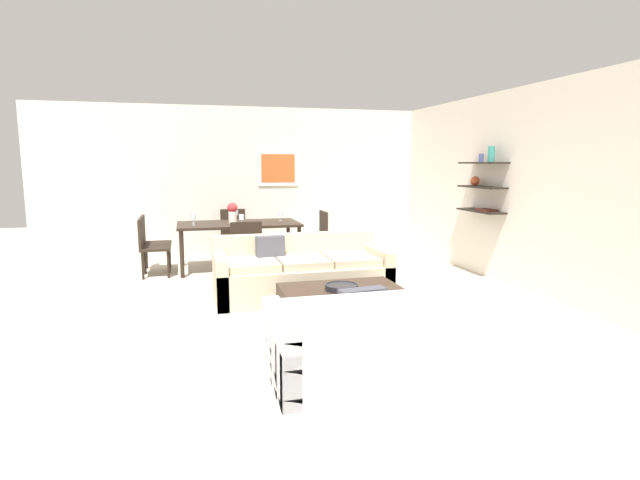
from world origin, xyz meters
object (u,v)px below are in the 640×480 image
(coffee_table, at_px, (345,309))
(dining_chair_left_near, at_px, (149,244))
(sofa_beige, at_px, (301,275))
(dining_chair_right_far, at_px, (317,233))
(loveseat_white, at_px, (369,343))
(wine_glass_head, at_px, (236,213))
(centerpiece_vase, at_px, (232,212))
(dining_chair_head, at_px, (234,231))
(wine_glass_right_far, at_px, (280,214))
(decorative_bowl, at_px, (342,287))
(wine_glass_left_near, at_px, (193,217))
(wine_glass_foot, at_px, (242,218))
(wine_glass_left_far, at_px, (193,216))
(dining_table, at_px, (239,227))
(dining_chair_left_far, at_px, (151,239))
(dining_chair_foot, at_px, (246,247))

(coffee_table, xyz_separation_m, dining_chair_left_near, (-2.13, 2.98, 0.31))
(sofa_beige, bearing_deg, dining_chair_right_far, 70.16)
(loveseat_white, relative_size, wine_glass_head, 9.20)
(centerpiece_vase, bearing_deg, dining_chair_head, 84.13)
(coffee_table, bearing_deg, wine_glass_head, 101.84)
(centerpiece_vase, bearing_deg, dining_chair_left_near, -171.41)
(centerpiece_vase, bearing_deg, wine_glass_right_far, 11.28)
(decorative_bowl, distance_m, dining_chair_left_near, 3.61)
(wine_glass_head, bearing_deg, wine_glass_left_near, -141.07)
(dining_chair_head, distance_m, wine_glass_foot, 1.40)
(coffee_table, xyz_separation_m, wine_glass_left_near, (-1.47, 3.09, 0.69))
(wine_glass_left_near, relative_size, wine_glass_head, 1.06)
(wine_glass_foot, xyz_separation_m, centerpiece_vase, (-0.10, 0.41, 0.05))
(decorative_bowl, distance_m, wine_glass_head, 3.70)
(sofa_beige, distance_m, dining_chair_left_near, 2.60)
(loveseat_white, bearing_deg, wine_glass_left_far, 105.11)
(dining_table, xyz_separation_m, dining_chair_right_far, (1.36, 0.23, -0.18))
(wine_glass_head, bearing_deg, dining_chair_right_far, -9.02)
(coffee_table, distance_m, wine_glass_left_far, 3.71)
(dining_chair_left_far, relative_size, wine_glass_right_far, 5.82)
(wine_glass_left_near, bearing_deg, dining_chair_foot, -48.22)
(decorative_bowl, xyz_separation_m, wine_glass_right_far, (-0.04, 3.28, 0.44))
(dining_chair_right_far, height_order, wine_glass_foot, wine_glass_foot)
(dining_chair_right_far, xyz_separation_m, wine_glass_head, (-1.36, 0.22, 0.36))
(sofa_beige, xyz_separation_m, loveseat_white, (-0.03, -2.54, 0.00))
(dining_chair_right_far, distance_m, dining_chair_head, 1.52)
(dining_chair_left_near, height_order, wine_glass_head, wine_glass_head)
(dining_table, xyz_separation_m, centerpiece_vase, (-0.10, -0.03, 0.24))
(decorative_bowl, distance_m, wine_glass_right_far, 3.31)
(dining_chair_left_near, xyz_separation_m, dining_chair_head, (1.36, 1.13, 0.00))
(loveseat_white, relative_size, wine_glass_foot, 8.68)
(dining_chair_left_near, xyz_separation_m, wine_glass_foot, (1.36, -0.22, 0.38))
(sofa_beige, bearing_deg, dining_chair_left_near, 138.30)
(dining_table, height_order, wine_glass_right_far, wine_glass_right_far)
(dining_chair_right_far, height_order, dining_chair_left_near, same)
(dining_chair_left_far, xyz_separation_m, wine_glass_left_far, (0.66, -0.10, 0.37))
(loveseat_white, height_order, wine_glass_right_far, wine_glass_right_far)
(dining_chair_left_near, relative_size, wine_glass_head, 5.22)
(wine_glass_foot, bearing_deg, wine_glass_left_near, 155.61)
(decorative_bowl, distance_m, dining_chair_left_far, 3.98)
(dining_chair_right_far, relative_size, centerpiece_vase, 2.69)
(dining_chair_right_far, bearing_deg, wine_glass_right_far, -171.25)
(wine_glass_head, bearing_deg, dining_chair_foot, -90.00)
(sofa_beige, bearing_deg, wine_glass_right_far, 86.54)
(wine_glass_head, bearing_deg, wine_glass_left_far, -155.61)
(dining_chair_left_far, relative_size, wine_glass_left_far, 5.37)
(sofa_beige, distance_m, dining_chair_head, 2.93)
(wine_glass_left_near, distance_m, wine_glass_right_far, 1.42)
(coffee_table, xyz_separation_m, wine_glass_left_far, (-1.47, 3.33, 0.68))
(loveseat_white, relative_size, centerpiece_vase, 4.73)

